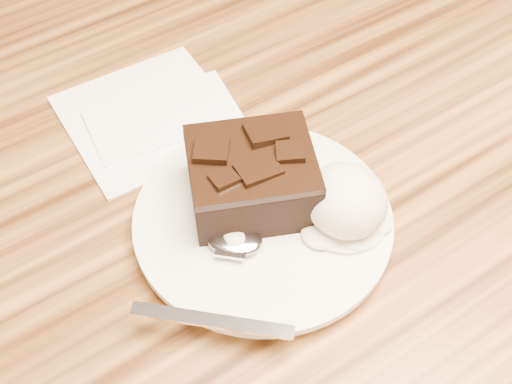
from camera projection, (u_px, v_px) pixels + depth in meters
dining_table at (260, 380)px, 0.90m from camera, size 1.20×0.80×0.75m
plate at (263, 224)px, 0.58m from camera, size 0.21×0.21×0.02m
brownie at (252, 180)px, 0.57m from camera, size 0.13×0.12×0.05m
ice_cream_scoop at (346, 201)px, 0.56m from camera, size 0.06×0.07×0.05m
melt_puddle at (343, 217)px, 0.57m from camera, size 0.07×0.07×0.00m
spoon at (235, 241)px, 0.55m from camera, size 0.15×0.15×0.01m
napkin at (149, 116)px, 0.67m from camera, size 0.16×0.16×0.01m
crumb_a at (239, 243)px, 0.56m from camera, size 0.01×0.01×0.00m
crumb_b at (318, 182)px, 0.60m from camera, size 0.01×0.01×0.00m
crumb_c at (345, 231)px, 0.56m from camera, size 0.01×0.01×0.00m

